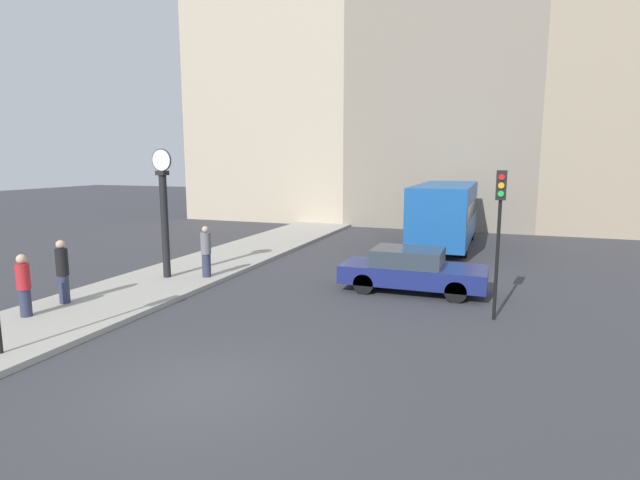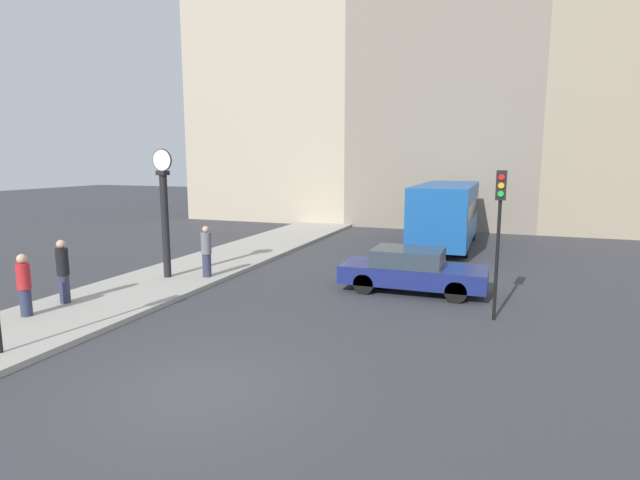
{
  "view_description": "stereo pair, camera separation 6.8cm",
  "coord_description": "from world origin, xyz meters",
  "px_view_note": "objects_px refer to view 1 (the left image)",
  "views": [
    {
      "loc": [
        5.07,
        -7.42,
        4.22
      ],
      "look_at": [
        -0.08,
        6.7,
        1.8
      ],
      "focal_mm": 28.0,
      "sensor_mm": 36.0,
      "label": 1
    },
    {
      "loc": [
        5.13,
        -7.4,
        4.22
      ],
      "look_at": [
        -0.08,
        6.7,
        1.8
      ],
      "focal_mm": 28.0,
      "sensor_mm": 36.0,
      "label": 2
    }
  ],
  "objects_px": {
    "street_clock": "(164,213)",
    "pedestrian_black_jacket": "(63,271)",
    "pedestrian_red_top": "(24,285)",
    "pedestrian_grey_jacket": "(206,252)",
    "sedan_car": "(412,270)",
    "bus_distant": "(445,211)",
    "traffic_light_far": "(500,214)"
  },
  "relations": [
    {
      "from": "bus_distant",
      "to": "pedestrian_red_top",
      "type": "xyz_separation_m",
      "value": [
        -9.04,
        -15.62,
        -0.74
      ]
    },
    {
      "from": "bus_distant",
      "to": "pedestrian_black_jacket",
      "type": "relative_size",
      "value": 4.47
    },
    {
      "from": "pedestrian_grey_jacket",
      "to": "traffic_light_far",
      "type": "bearing_deg",
      "value": -6.48
    },
    {
      "from": "sedan_car",
      "to": "bus_distant",
      "type": "relative_size",
      "value": 0.56
    },
    {
      "from": "traffic_light_far",
      "to": "pedestrian_black_jacket",
      "type": "bearing_deg",
      "value": -164.96
    },
    {
      "from": "bus_distant",
      "to": "pedestrian_grey_jacket",
      "type": "xyz_separation_m",
      "value": [
        -7.06,
        -10.12,
        -0.68
      ]
    },
    {
      "from": "bus_distant",
      "to": "street_clock",
      "type": "distance_m",
      "value": 13.53
    },
    {
      "from": "pedestrian_grey_jacket",
      "to": "pedestrian_black_jacket",
      "type": "distance_m",
      "value": 4.68
    },
    {
      "from": "sedan_car",
      "to": "traffic_light_far",
      "type": "height_order",
      "value": "traffic_light_far"
    },
    {
      "from": "sedan_car",
      "to": "pedestrian_black_jacket",
      "type": "bearing_deg",
      "value": -149.79
    },
    {
      "from": "bus_distant",
      "to": "traffic_light_far",
      "type": "relative_size",
      "value": 2.07
    },
    {
      "from": "sedan_car",
      "to": "pedestrian_red_top",
      "type": "relative_size",
      "value": 2.76
    },
    {
      "from": "bus_distant",
      "to": "traffic_light_far",
      "type": "distance_m",
      "value": 11.55
    },
    {
      "from": "bus_distant",
      "to": "sedan_car",
      "type": "bearing_deg",
      "value": -90.29
    },
    {
      "from": "traffic_light_far",
      "to": "street_clock",
      "type": "height_order",
      "value": "street_clock"
    },
    {
      "from": "sedan_car",
      "to": "bus_distant",
      "type": "xyz_separation_m",
      "value": [
        0.05,
        9.07,
        1.02
      ]
    },
    {
      "from": "sedan_car",
      "to": "traffic_light_far",
      "type": "xyz_separation_m",
      "value": [
        2.58,
        -2.14,
        2.12
      ]
    },
    {
      "from": "pedestrian_black_jacket",
      "to": "sedan_car",
      "type": "bearing_deg",
      "value": 30.21
    },
    {
      "from": "pedestrian_grey_jacket",
      "to": "bus_distant",
      "type": "bearing_deg",
      "value": 55.1
    },
    {
      "from": "bus_distant",
      "to": "pedestrian_black_jacket",
      "type": "xyz_separation_m",
      "value": [
        -9.09,
        -14.33,
        -0.65
      ]
    },
    {
      "from": "traffic_light_far",
      "to": "pedestrian_black_jacket",
      "type": "height_order",
      "value": "traffic_light_far"
    },
    {
      "from": "bus_distant",
      "to": "pedestrian_grey_jacket",
      "type": "height_order",
      "value": "bus_distant"
    },
    {
      "from": "street_clock",
      "to": "pedestrian_red_top",
      "type": "distance_m",
      "value": 5.24
    },
    {
      "from": "sedan_car",
      "to": "pedestrian_red_top",
      "type": "distance_m",
      "value": 11.13
    },
    {
      "from": "traffic_light_far",
      "to": "bus_distant",
      "type": "bearing_deg",
      "value": 102.73
    },
    {
      "from": "sedan_car",
      "to": "traffic_light_far",
      "type": "relative_size",
      "value": 1.16
    },
    {
      "from": "street_clock",
      "to": "pedestrian_black_jacket",
      "type": "bearing_deg",
      "value": -101.28
    },
    {
      "from": "street_clock",
      "to": "pedestrian_black_jacket",
      "type": "distance_m",
      "value": 4.01
    },
    {
      "from": "street_clock",
      "to": "traffic_light_far",
      "type": "bearing_deg",
      "value": -3.07
    },
    {
      "from": "street_clock",
      "to": "pedestrian_grey_jacket",
      "type": "bearing_deg",
      "value": 21.5
    },
    {
      "from": "pedestrian_grey_jacket",
      "to": "sedan_car",
      "type": "bearing_deg",
      "value": 8.53
    },
    {
      "from": "sedan_car",
      "to": "street_clock",
      "type": "relative_size",
      "value": 1.03
    }
  ]
}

